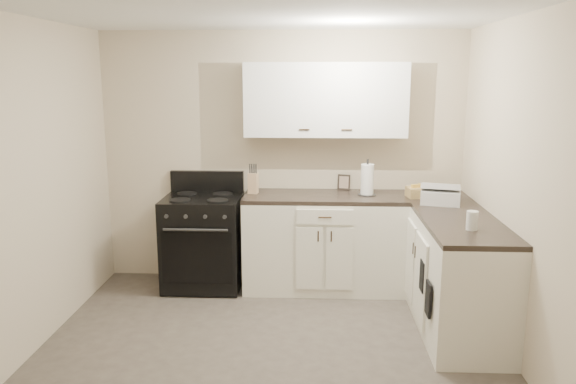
{
  "coord_description": "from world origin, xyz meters",
  "views": [
    {
      "loc": [
        0.31,
        -3.79,
        2.08
      ],
      "look_at": [
        0.1,
        0.85,
        1.1
      ],
      "focal_mm": 35.0,
      "sensor_mm": 36.0,
      "label": 1
    }
  ],
  "objects_px": {
    "paper_towel": "(367,180)",
    "countertop_grill": "(441,196)",
    "knife_block": "(253,183)",
    "wicker_basket": "(422,192)",
    "stove": "(203,242)"
  },
  "relations": [
    {
      "from": "stove",
      "to": "wicker_basket",
      "type": "height_order",
      "value": "wicker_basket"
    },
    {
      "from": "paper_towel",
      "to": "knife_block",
      "type": "bearing_deg",
      "value": 178.43
    },
    {
      "from": "stove",
      "to": "countertop_grill",
      "type": "bearing_deg",
      "value": -6.93
    },
    {
      "from": "knife_block",
      "to": "countertop_grill",
      "type": "height_order",
      "value": "knife_block"
    },
    {
      "from": "paper_towel",
      "to": "wicker_basket",
      "type": "xyz_separation_m",
      "value": [
        0.51,
        -0.07,
        -0.1
      ]
    },
    {
      "from": "paper_towel",
      "to": "countertop_grill",
      "type": "bearing_deg",
      "value": -26.18
    },
    {
      "from": "stove",
      "to": "wicker_basket",
      "type": "distance_m",
      "value": 2.17
    },
    {
      "from": "stove",
      "to": "paper_towel",
      "type": "distance_m",
      "value": 1.72
    },
    {
      "from": "stove",
      "to": "wicker_basket",
      "type": "relative_size",
      "value": 3.22
    },
    {
      "from": "wicker_basket",
      "to": "countertop_grill",
      "type": "xyz_separation_m",
      "value": [
        0.12,
        -0.24,
        0.02
      ]
    },
    {
      "from": "knife_block",
      "to": "wicker_basket",
      "type": "height_order",
      "value": "knife_block"
    },
    {
      "from": "wicker_basket",
      "to": "countertop_grill",
      "type": "relative_size",
      "value": 0.83
    },
    {
      "from": "paper_towel",
      "to": "wicker_basket",
      "type": "height_order",
      "value": "paper_towel"
    },
    {
      "from": "knife_block",
      "to": "countertop_grill",
      "type": "relative_size",
      "value": 0.59
    },
    {
      "from": "wicker_basket",
      "to": "knife_block",
      "type": "bearing_deg",
      "value": 176.51
    }
  ]
}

